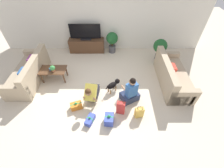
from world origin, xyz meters
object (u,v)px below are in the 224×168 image
at_px(tv, 86,33).
at_px(potted_plant_back_right, 113,40).
at_px(sofa_left, 30,73).
at_px(gift_bag_b, 121,108).
at_px(person_kneeling, 92,92).
at_px(coffee_table, 54,71).
at_px(gift_box_c, 77,106).
at_px(sofa_right, 172,76).
at_px(dog, 114,85).
at_px(tv_console, 87,45).
at_px(gift_box_a, 90,120).
at_px(gift_box_b, 109,119).
at_px(tabletop_plant, 53,68).
at_px(mug, 51,69).
at_px(gift_bag_a, 139,112).
at_px(potted_plant_corner_right, 161,47).
at_px(person_sitting, 131,92).

xyz_separation_m(tv, potted_plant_back_right, (1.08, -0.05, -0.30)).
height_order(sofa_left, tv, tv).
bearing_deg(gift_bag_b, person_kneeling, 150.92).
relative_size(coffee_table, person_kneeling, 1.08).
bearing_deg(gift_box_c, sofa_right, 19.55).
distance_m(tv, dog, 2.65).
bearing_deg(tv_console, sofa_left, -134.17).
bearing_deg(gift_box_a, gift_box_b, -1.69).
xyz_separation_m(gift_box_c, tabletop_plant, (-0.90, 1.17, 0.46)).
bearing_deg(person_kneeling, tv, 107.89).
bearing_deg(tabletop_plant, tv, 65.11).
bearing_deg(mug, person_kneeling, -32.00).
distance_m(tv, gift_bag_a, 3.86).
bearing_deg(mug, sofa_right, -1.84).
xyz_separation_m(dog, gift_box_a, (-0.65, -1.18, -0.18)).
relative_size(sofa_left, gift_box_c, 5.34).
bearing_deg(gift_box_c, gift_box_a, -45.54).
xyz_separation_m(sofa_left, mug, (0.78, -0.02, 0.18)).
height_order(sofa_right, gift_box_b, sofa_right).
xyz_separation_m(sofa_left, potted_plant_corner_right, (4.70, 1.22, 0.28)).
height_order(tv, gift_box_a, tv).
relative_size(coffee_table, gift_box_b, 2.67).
bearing_deg(gift_box_a, dog, 61.18).
height_order(sofa_left, tv_console, sofa_left).
height_order(coffee_table, tabletop_plant, tabletop_plant).
relative_size(coffee_table, gift_box_a, 2.22).
xyz_separation_m(gift_box_a, gift_bag_a, (1.36, 0.17, 0.10)).
xyz_separation_m(coffee_table, tv, (0.92, 1.79, 0.48)).
relative_size(gift_box_a, tabletop_plant, 1.76).
height_order(sofa_left, gift_box_a, sofa_left).
bearing_deg(tv, sofa_left, -134.17).
bearing_deg(potted_plant_corner_right, tv, 168.62).
relative_size(person_kneeling, gift_box_a, 2.05).
xyz_separation_m(gift_box_b, gift_bag_b, (0.32, 0.31, 0.09)).
height_order(tv_console, person_sitting, person_sitting).
bearing_deg(sofa_right, person_sitting, 117.53).
bearing_deg(gift_bag_b, tabletop_plant, 148.88).
distance_m(person_kneeling, gift_box_a, 0.81).
relative_size(potted_plant_back_right, person_sitting, 0.98).
height_order(sofa_right, person_sitting, person_sitting).
distance_m(tv_console, potted_plant_corner_right, 3.01).
xyz_separation_m(sofa_left, dog, (2.88, -0.51, -0.04)).
bearing_deg(dog, potted_plant_corner_right, -86.14).
height_order(dog, mug, mug).
bearing_deg(tabletop_plant, sofa_right, -1.13).
height_order(sofa_right, gift_box_c, sofa_right).
height_order(coffee_table, gift_box_c, coffee_table).
distance_m(gift_box_a, mug, 2.25).
bearing_deg(potted_plant_corner_right, tv_console, 168.62).
bearing_deg(tv, person_kneeling, -80.14).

